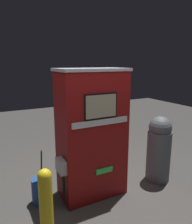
{
  "coord_description": "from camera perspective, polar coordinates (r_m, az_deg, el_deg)",
  "views": [
    {
      "loc": [
        -1.37,
        -2.45,
        1.97
      ],
      "look_at": [
        0.0,
        0.13,
        1.3
      ],
      "focal_mm": 35.0,
      "sensor_mm": 36.0,
      "label": 1
    }
  ],
  "objects": [
    {
      "name": "gas_pump",
      "position": [
        3.2,
        -1.14,
        -5.76
      ],
      "size": [
        1.05,
        0.57,
        1.89
      ],
      "color": "maroon",
      "rests_on": "ground_plane"
    },
    {
      "name": "safety_bollard",
      "position": [
        2.63,
        -12.9,
        -22.37
      ],
      "size": [
        0.15,
        0.15,
        0.88
      ],
      "color": "yellow",
      "rests_on": "ground_plane"
    },
    {
      "name": "squeegee_bucket",
      "position": [
        3.4,
        -14.33,
        -19.25
      ],
      "size": [
        0.24,
        0.24,
        0.8
      ],
      "color": "#1E478C",
      "rests_on": "ground_plane"
    },
    {
      "name": "ground_plane",
      "position": [
        3.42,
        1.13,
        -22.28
      ],
      "size": [
        14.0,
        14.0,
        0.0
      ],
      "primitive_type": "plane",
      "color": "#423F3D"
    },
    {
      "name": "trash_bin",
      "position": [
        3.85,
        16.11,
        -9.02
      ],
      "size": [
        0.4,
        0.4,
        1.11
      ],
      "color": "#51565B",
      "rests_on": "ground_plane"
    }
  ]
}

